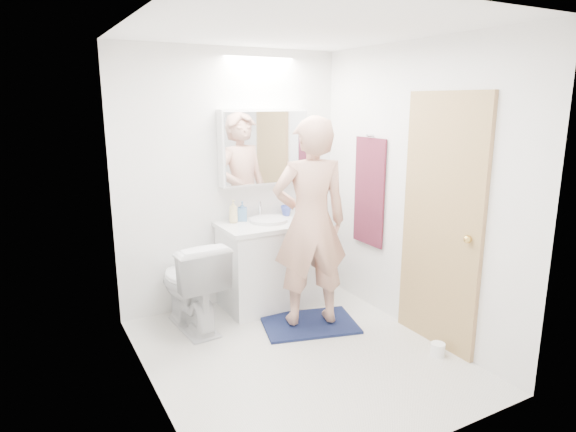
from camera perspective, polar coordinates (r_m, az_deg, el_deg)
floor at (r=4.00m, az=1.15°, el=-15.65°), size 2.50×2.50×0.00m
ceiling at (r=3.53m, az=1.34°, el=20.89°), size 2.50×2.50×0.00m
wall_back at (r=4.68m, az=-6.49°, el=4.18°), size 2.50×0.00×2.50m
wall_front at (r=2.60m, az=15.22°, el=-3.53°), size 2.50×0.00×2.50m
wall_left at (r=3.18m, az=-16.17°, el=-0.57°), size 0.00×2.50×2.50m
wall_right at (r=4.23m, az=14.26°, el=2.88°), size 0.00×2.50×2.50m
vanity_cabinet at (r=4.73m, az=-2.03°, el=-5.78°), size 0.90×0.55×0.78m
countertop at (r=4.61m, az=-2.07°, el=-0.96°), size 0.95×0.58×0.04m
sink_basin at (r=4.63m, az=-2.24°, el=-0.46°), size 0.36×0.36×0.03m
faucet at (r=4.78m, az=-3.28°, el=0.77°), size 0.02×0.02×0.16m
medicine_cabinet at (r=4.70m, az=-2.82°, el=7.97°), size 0.88×0.14×0.70m
mirror_panel at (r=4.63m, az=-2.40°, el=7.90°), size 0.84×0.01×0.66m
toilet at (r=4.33m, az=-11.18°, el=-7.73°), size 0.50×0.81×0.80m
bath_rug at (r=4.44m, az=2.48°, el=-12.35°), size 0.92×0.74×0.02m
person at (r=4.13m, az=2.61°, el=-0.77°), size 0.73×0.58×1.77m
door at (r=4.01m, az=17.29°, el=-0.78°), size 0.04×0.80×2.00m
door_knob at (r=3.80m, az=20.06°, el=-2.53°), size 0.06×0.06×0.06m
towel at (r=4.64m, az=9.37°, el=2.75°), size 0.02×0.42×1.00m
towel_hook at (r=4.57m, az=9.49°, el=9.17°), size 0.07×0.02×0.02m
soap_bottle_a at (r=4.59m, az=-6.35°, el=0.54°), size 0.09×0.09×0.22m
soap_bottle_b at (r=4.66m, az=-5.30°, el=0.58°), size 0.11×0.11×0.19m
toothbrush_cup at (r=4.85m, az=-0.21°, el=0.62°), size 0.14×0.14×0.10m
toilet_paper_roll at (r=4.12m, az=16.93°, el=-14.53°), size 0.11×0.11×0.10m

